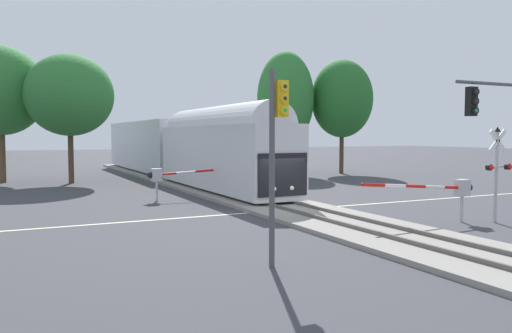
{
  "coord_description": "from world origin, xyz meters",
  "views": [
    {
      "loc": [
        -12.16,
        -21.41,
        3.66
      ],
      "look_at": [
        -0.51,
        2.51,
        2.0
      ],
      "focal_mm": 35.73,
      "sensor_mm": 36.0,
      "label": 1
    }
  ],
  "objects_px": {
    "commuter_train": "(177,146)",
    "maple_right_background": "(342,99)",
    "oak_far_right": "(285,99)",
    "crossing_gate_far": "(169,175)",
    "crossing_signal_mast": "(497,164)",
    "crossing_gate_near": "(451,189)",
    "traffic_signal_near_left": "(277,135)",
    "pine_left_background": "(0,91)",
    "oak_behind_train": "(70,95)",
    "traffic_signal_far_side": "(286,133)"
  },
  "relations": [
    {
      "from": "maple_right_background",
      "to": "crossing_gate_far",
      "type": "bearing_deg",
      "value": -149.12
    },
    {
      "from": "commuter_train",
      "to": "maple_right_background",
      "type": "relative_size",
      "value": 3.56
    },
    {
      "from": "crossing_signal_mast",
      "to": "oak_behind_train",
      "type": "height_order",
      "value": "oak_behind_train"
    },
    {
      "from": "crossing_gate_near",
      "to": "crossing_signal_mast",
      "type": "bearing_deg",
      "value": -21.8
    },
    {
      "from": "oak_far_right",
      "to": "crossing_gate_far",
      "type": "bearing_deg",
      "value": -138.14
    },
    {
      "from": "traffic_signal_far_side",
      "to": "traffic_signal_near_left",
      "type": "xyz_separation_m",
      "value": [
        -10.76,
        -18.63,
        -0.12
      ]
    },
    {
      "from": "crossing_signal_mast",
      "to": "pine_left_background",
      "type": "relative_size",
      "value": 0.38
    },
    {
      "from": "crossing_gate_far",
      "to": "oak_far_right",
      "type": "distance_m",
      "value": 20.72
    },
    {
      "from": "commuter_train",
      "to": "maple_right_background",
      "type": "distance_m",
      "value": 16.75
    },
    {
      "from": "crossing_signal_mast",
      "to": "traffic_signal_near_left",
      "type": "relative_size",
      "value": 0.73
    },
    {
      "from": "traffic_signal_near_left",
      "to": "oak_far_right",
      "type": "relative_size",
      "value": 0.48
    },
    {
      "from": "commuter_train",
      "to": "traffic_signal_near_left",
      "type": "height_order",
      "value": "commuter_train"
    },
    {
      "from": "pine_left_background",
      "to": "maple_right_background",
      "type": "relative_size",
      "value": 0.97
    },
    {
      "from": "oak_far_right",
      "to": "crossing_signal_mast",
      "type": "bearing_deg",
      "value": -100.22
    },
    {
      "from": "traffic_signal_far_side",
      "to": "pine_left_background",
      "type": "xyz_separation_m",
      "value": [
        -17.83,
        12.44,
        3.22
      ]
    },
    {
      "from": "oak_behind_train",
      "to": "oak_far_right",
      "type": "bearing_deg",
      "value": 1.01
    },
    {
      "from": "traffic_signal_near_left",
      "to": "oak_far_right",
      "type": "bearing_deg",
      "value": 60.33
    },
    {
      "from": "pine_left_background",
      "to": "maple_right_background",
      "type": "xyz_separation_m",
      "value": [
        28.82,
        -3.62,
        0.05
      ]
    },
    {
      "from": "crossing_gate_far",
      "to": "oak_behind_train",
      "type": "bearing_deg",
      "value": 106.44
    },
    {
      "from": "maple_right_background",
      "to": "pine_left_background",
      "type": "bearing_deg",
      "value": 172.83
    },
    {
      "from": "crossing_gate_near",
      "to": "maple_right_background",
      "type": "xyz_separation_m",
      "value": [
        12.0,
        24.52,
        5.6
      ]
    },
    {
      "from": "traffic_signal_far_side",
      "to": "pine_left_background",
      "type": "bearing_deg",
      "value": 145.09
    },
    {
      "from": "commuter_train",
      "to": "traffic_signal_far_side",
      "type": "height_order",
      "value": "traffic_signal_far_side"
    },
    {
      "from": "traffic_signal_near_left",
      "to": "pine_left_background",
      "type": "relative_size",
      "value": 0.52
    },
    {
      "from": "traffic_signal_near_left",
      "to": "oak_behind_train",
      "type": "relative_size",
      "value": 0.56
    },
    {
      "from": "traffic_signal_near_left",
      "to": "maple_right_background",
      "type": "height_order",
      "value": "maple_right_background"
    },
    {
      "from": "commuter_train",
      "to": "oak_far_right",
      "type": "xyz_separation_m",
      "value": [
        10.77,
        1.36,
        4.17
      ]
    },
    {
      "from": "crossing_gate_near",
      "to": "traffic_signal_near_left",
      "type": "relative_size",
      "value": 1.06
    },
    {
      "from": "traffic_signal_near_left",
      "to": "maple_right_background",
      "type": "bearing_deg",
      "value": 51.61
    },
    {
      "from": "crossing_gate_far",
      "to": "traffic_signal_near_left",
      "type": "relative_size",
      "value": 1.14
    },
    {
      "from": "crossing_signal_mast",
      "to": "crossing_gate_far",
      "type": "xyz_separation_m",
      "value": [
        -10.11,
        13.09,
        -1.01
      ]
    },
    {
      "from": "crossing_signal_mast",
      "to": "traffic_signal_near_left",
      "type": "height_order",
      "value": "traffic_signal_near_left"
    },
    {
      "from": "commuter_train",
      "to": "oak_far_right",
      "type": "height_order",
      "value": "oak_far_right"
    },
    {
      "from": "traffic_signal_far_side",
      "to": "oak_behind_train",
      "type": "xyz_separation_m",
      "value": [
        -13.16,
        9.67,
        2.85
      ]
    },
    {
      "from": "traffic_signal_far_side",
      "to": "crossing_gate_far",
      "type": "bearing_deg",
      "value": -160.37
    },
    {
      "from": "traffic_signal_far_side",
      "to": "traffic_signal_near_left",
      "type": "height_order",
      "value": "traffic_signal_far_side"
    },
    {
      "from": "traffic_signal_far_side",
      "to": "traffic_signal_near_left",
      "type": "bearing_deg",
      "value": -120.02
    },
    {
      "from": "pine_left_background",
      "to": "maple_right_background",
      "type": "height_order",
      "value": "maple_right_background"
    },
    {
      "from": "crossing_gate_near",
      "to": "oak_behind_train",
      "type": "bearing_deg",
      "value": 115.57
    },
    {
      "from": "traffic_signal_near_left",
      "to": "crossing_gate_far",
      "type": "bearing_deg",
      "value": 84.63
    },
    {
      "from": "crossing_signal_mast",
      "to": "maple_right_background",
      "type": "relative_size",
      "value": 0.37
    },
    {
      "from": "oak_behind_train",
      "to": "maple_right_background",
      "type": "relative_size",
      "value": 0.91
    },
    {
      "from": "crossing_gate_far",
      "to": "maple_right_background",
      "type": "xyz_separation_m",
      "value": [
        20.31,
        12.15,
        5.61
      ]
    },
    {
      "from": "commuter_train",
      "to": "oak_behind_train",
      "type": "relative_size",
      "value": 3.93
    },
    {
      "from": "pine_left_background",
      "to": "crossing_gate_near",
      "type": "bearing_deg",
      "value": -59.15
    },
    {
      "from": "oak_far_right",
      "to": "pine_left_background",
      "type": "xyz_separation_m",
      "value": [
        -23.38,
        2.45,
        0.03
      ]
    },
    {
      "from": "traffic_signal_near_left",
      "to": "maple_right_background",
      "type": "xyz_separation_m",
      "value": [
        21.75,
        27.45,
        3.39
      ]
    },
    {
      "from": "pine_left_background",
      "to": "oak_behind_train",
      "type": "height_order",
      "value": "pine_left_background"
    },
    {
      "from": "crossing_gate_far",
      "to": "traffic_signal_far_side",
      "type": "xyz_separation_m",
      "value": [
        9.33,
        3.33,
        2.34
      ]
    },
    {
      "from": "traffic_signal_far_side",
      "to": "oak_far_right",
      "type": "relative_size",
      "value": 0.5
    }
  ]
}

